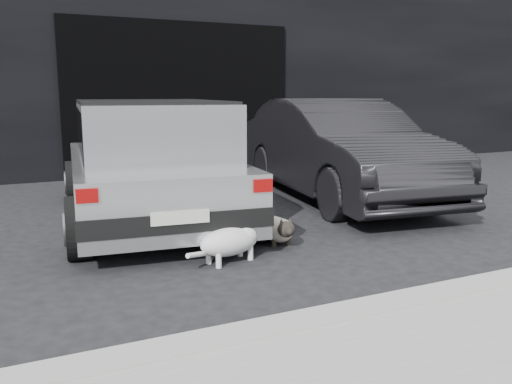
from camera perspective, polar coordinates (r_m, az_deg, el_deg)
name	(u,v)px	position (r m, az deg, el deg)	size (l,w,h in m)	color
ground	(211,230)	(5.67, -4.79, -3.98)	(80.00, 80.00, 0.00)	black
building_facade	(149,38)	(11.57, -11.22, 15.66)	(34.00, 4.00, 5.00)	black
garage_opening	(181,99)	(9.59, -7.89, 9.69)	(4.00, 0.10, 2.60)	black
curb	(480,290)	(4.11, 22.53, -9.52)	(18.00, 0.25, 0.12)	gray
silver_hatchback	(149,156)	(5.99, -11.21, 3.69)	(2.11, 3.76, 1.33)	#ADAFB2
second_car	(338,149)	(7.28, 8.67, 4.45)	(1.41, 4.03, 1.33)	black
cat_siamese	(277,229)	(5.14, 2.17, -3.91)	(0.35, 0.87, 0.30)	beige
cat_white	(234,239)	(4.58, -2.38, -4.97)	(0.82, 0.41, 0.39)	silver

